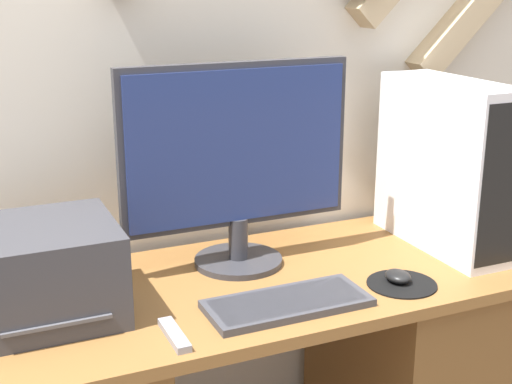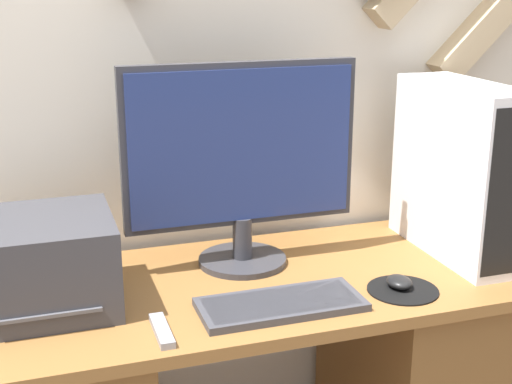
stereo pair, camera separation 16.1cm
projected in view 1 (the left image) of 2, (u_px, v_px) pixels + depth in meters
wall_back at (204, 12)px, 1.91m from camera, size 6.40×0.17×2.70m
monitor at (237, 157)px, 1.80m from camera, size 0.61×0.23×0.53m
keyboard at (287, 303)px, 1.63m from camera, size 0.38×0.16×0.02m
mousepad at (402, 284)px, 1.75m from camera, size 0.17×0.17×0.00m
mouse at (398, 276)px, 1.76m from camera, size 0.06×0.07×0.03m
computer_tower at (448, 165)px, 1.95m from camera, size 0.16×0.45×0.46m
printer at (44, 271)px, 1.57m from camera, size 0.32×0.32×0.21m
remote_control at (174, 335)px, 1.49m from camera, size 0.03×0.14×0.02m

